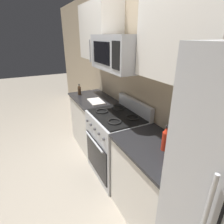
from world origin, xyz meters
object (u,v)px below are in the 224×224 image
at_px(bottle_vinegar, 172,135).
at_px(bottle_hot_sauce, 165,139).
at_px(microwave, 119,53).
at_px(cutting_board, 96,101).
at_px(utensil_crock, 178,164).
at_px(range_oven, 116,144).
at_px(bottle_soy, 79,90).

relative_size(bottle_vinegar, bottle_hot_sauce, 0.90).
relative_size(microwave, cutting_board, 2.39).
xyz_separation_m(utensil_crock, cutting_board, (-1.79, 0.07, -0.08)).
xyz_separation_m(range_oven, bottle_soy, (-1.12, -0.15, 0.52)).
bearing_deg(bottle_vinegar, bottle_hot_sauce, -69.66).
distance_m(microwave, bottle_vinegar, 1.09).
bearing_deg(bottle_vinegar, cutting_board, -172.74).
distance_m(cutting_board, bottle_hot_sauce, 1.52).
height_order(utensil_crock, bottle_soy, utensil_crock).
bearing_deg(bottle_soy, bottle_vinegar, 8.84).
bearing_deg(bottle_soy, range_oven, 7.60).
xyz_separation_m(cutting_board, bottle_hot_sauce, (1.51, 0.06, 0.11)).
xyz_separation_m(microwave, bottle_hot_sauce, (0.88, 0.00, -0.68)).
distance_m(range_oven, bottle_hot_sauce, 1.03).
relative_size(microwave, bottle_soy, 4.07).
bearing_deg(bottle_soy, bottle_hot_sauce, 5.05).
bearing_deg(microwave, bottle_vinegar, 8.71).
xyz_separation_m(range_oven, bottle_hot_sauce, (0.88, 0.03, 0.55)).
xyz_separation_m(bottle_soy, bottle_vinegar, (1.95, 0.30, 0.01)).
bearing_deg(bottle_hot_sauce, range_oven, -178.24).
distance_m(utensil_crock, bottle_vinegar, 0.42).
relative_size(cutting_board, bottle_vinegar, 1.48).
bearing_deg(utensil_crock, microwave, 173.77).
distance_m(utensil_crock, bottle_hot_sauce, 0.31).
distance_m(range_oven, bottle_soy, 1.24).
height_order(utensil_crock, bottle_hot_sauce, utensil_crock).
bearing_deg(bottle_vinegar, microwave, -171.29).
height_order(range_oven, bottle_soy, bottle_soy).
xyz_separation_m(range_oven, bottle_vinegar, (0.83, 0.15, 0.54)).
xyz_separation_m(utensil_crock, bottle_vinegar, (-0.33, 0.25, 0.02)).
bearing_deg(range_oven, cutting_board, -177.04).
bearing_deg(bottle_soy, cutting_board, 13.58).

